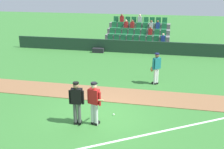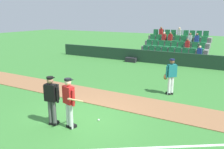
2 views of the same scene
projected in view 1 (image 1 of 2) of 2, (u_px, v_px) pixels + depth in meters
ground_plane at (99, 116)px, 11.26m from camera, size 80.00×80.00×0.00m
infield_dirt_path at (111, 94)px, 13.42m from camera, size 28.00×1.86×0.03m
foul_line_chalk at (172, 129)px, 10.21m from camera, size 10.13×6.60×0.01m
dugout_fence at (134, 47)px, 21.36m from camera, size 20.00×0.16×1.01m
stadium_bleachers at (138, 38)px, 23.42m from camera, size 5.55×3.80×2.70m
batter_red_jersey at (94, 102)px, 10.26m from camera, size 0.59×0.80×1.76m
umpire_home_plate at (77, 101)px, 10.29m from camera, size 0.58×0.35×1.76m
runner_teal_jersey at (156, 68)px, 14.52m from camera, size 0.56×0.50×1.76m
baseball at (114, 114)px, 11.30m from camera, size 0.07×0.07×0.07m
equipment_bag at (98, 50)px, 21.61m from camera, size 0.90×0.36×0.36m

